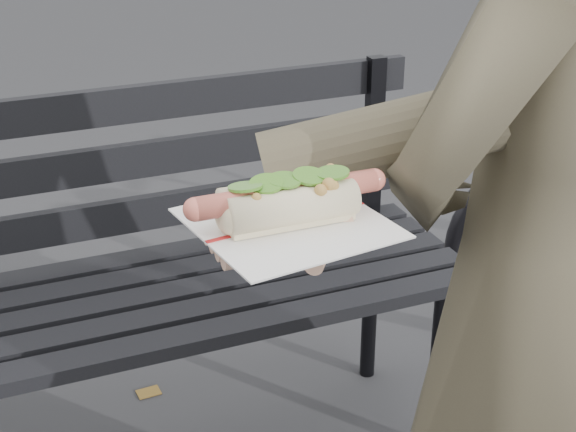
% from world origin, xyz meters
% --- Properties ---
extents(park_bench, '(1.50, 0.44, 0.88)m').
position_xyz_m(park_bench, '(-0.01, 0.82, 0.52)').
color(park_bench, black).
rests_on(park_bench, ground).
extents(person, '(0.68, 0.55, 1.61)m').
position_xyz_m(person, '(0.43, -0.00, 0.81)').
color(person, '#4D4433').
rests_on(person, ground).
extents(held_hotdog, '(0.63, 0.30, 0.20)m').
position_xyz_m(held_hotdog, '(0.22, -0.02, 1.06)').
color(held_hotdog, '#4D4433').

